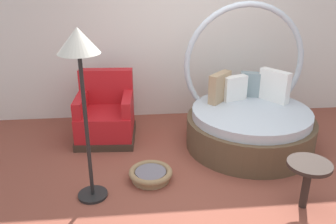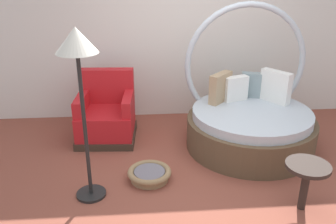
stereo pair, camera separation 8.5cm
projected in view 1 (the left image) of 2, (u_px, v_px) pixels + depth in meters
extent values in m
cube|color=brown|center=(203.00, 179.00, 4.27)|extent=(8.00, 8.00, 0.02)
cube|color=silver|center=(182.00, 30.00, 5.57)|extent=(8.00, 0.12, 2.74)
cylinder|color=brown|center=(249.00, 132.00, 4.93)|extent=(1.71, 1.71, 0.42)
cylinder|color=#B2BCC6|center=(251.00, 114.00, 4.82)|extent=(1.57, 1.57, 0.12)
torus|color=#B2BCC6|center=(244.00, 64.00, 5.04)|extent=(1.70, 0.08, 1.70)
cube|color=white|center=(274.00, 86.00, 5.02)|extent=(0.36, 0.42, 0.44)
cube|color=gray|center=(253.00, 84.00, 5.20)|extent=(0.37, 0.22, 0.35)
cube|color=white|center=(235.00, 88.00, 5.07)|extent=(0.37, 0.23, 0.35)
cube|color=tan|center=(220.00, 87.00, 5.00)|extent=(0.37, 0.38, 0.41)
cube|color=#38281E|center=(107.00, 135.00, 5.18)|extent=(0.85, 0.85, 0.10)
cube|color=red|center=(106.00, 122.00, 5.09)|extent=(0.80, 0.80, 0.34)
cube|color=red|center=(106.00, 86.00, 5.21)|extent=(0.77, 0.21, 0.50)
cube|color=red|center=(81.00, 103.00, 4.97)|extent=(0.16, 0.69, 0.22)
cube|color=red|center=(128.00, 103.00, 4.99)|extent=(0.16, 0.69, 0.22)
cylinder|color=#8E704C|center=(151.00, 177.00, 4.23)|extent=(0.44, 0.44, 0.06)
torus|color=#8E704C|center=(151.00, 172.00, 4.20)|extent=(0.51, 0.51, 0.07)
cylinder|color=slate|center=(151.00, 173.00, 4.20)|extent=(0.36, 0.36, 0.05)
cylinder|color=#2D231E|center=(306.00, 187.00, 3.69)|extent=(0.08, 0.08, 0.48)
cylinder|color=#2D231E|center=(310.00, 165.00, 3.58)|extent=(0.44, 0.44, 0.04)
cylinder|color=black|center=(93.00, 195.00, 3.94)|extent=(0.32, 0.32, 0.03)
cylinder|color=black|center=(87.00, 129.00, 3.63)|extent=(0.04, 0.04, 1.55)
cone|color=beige|center=(78.00, 40.00, 3.28)|extent=(0.40, 0.40, 0.24)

